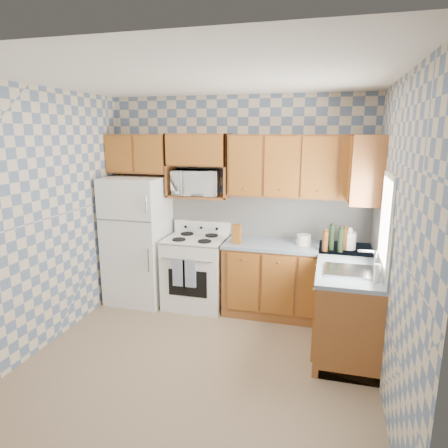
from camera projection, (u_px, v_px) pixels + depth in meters
The scene contains 30 objects.
floor at pixel (200, 361), 4.01m from camera, with size 3.40×3.40×0.00m, color #886F54.
back_wall at pixel (237, 202), 5.22m from camera, with size 3.40×0.02×2.70m, color slate.
right_wall at pixel (394, 244), 3.28m from camera, with size 0.02×3.20×2.70m, color slate.
backsplash_back at pixel (267, 215), 5.14m from camera, with size 2.60×0.01×0.56m, color silver.
backsplash_right at pixel (380, 237), 4.07m from camera, with size 0.01×1.60×0.56m, color silver.
refrigerator at pixel (138, 240), 5.32m from camera, with size 0.75×0.70×1.68m, color white.
stove_body at pixel (196, 272), 5.23m from camera, with size 0.76×0.65×0.90m, color white.
cooktop at pixel (196, 239), 5.13m from camera, with size 0.76×0.65×0.03m, color silver.
backguard at pixel (202, 227), 5.37m from camera, with size 0.76×0.08×0.17m, color white.
dish_towel_left at pixel (179, 273), 4.91m from camera, with size 0.16×0.03×0.35m, color navy.
dish_towel_right at pixel (189, 274), 4.88m from camera, with size 0.16×0.03×0.35m, color navy.
base_cabinets_back at pixel (296, 282), 4.93m from camera, with size 1.75×0.60×0.88m, color brown.
base_cabinets_right at pixel (346, 303), 4.32m from camera, with size 0.60×1.60×0.88m, color brown.
countertop_back at pixel (297, 246), 4.82m from camera, with size 1.77×0.63×0.04m, color slate.
countertop_right at pixel (348, 263), 4.21m from camera, with size 0.63×1.60×0.04m, color slate.
upper_cabinets_back at pixel (302, 166), 4.74m from camera, with size 1.75×0.33×0.74m, color brown.
upper_cabinets_fridge at pixel (139, 154), 5.25m from camera, with size 0.82×0.33×0.50m, color brown.
upper_cabinets_right at pixel (366, 169), 4.39m from camera, with size 0.33×0.70×0.74m, color brown.
microwave_shelf at pixel (199, 196), 5.16m from camera, with size 0.80×0.33×0.03m, color brown.
microwave at pixel (196, 182), 5.15m from camera, with size 0.59×0.40×0.33m, color white.
sink at pixel (350, 271), 3.88m from camera, with size 0.48×0.40×0.03m, color #B7B7BC.
window at pixel (386, 220), 3.69m from camera, with size 0.02×0.66×0.86m, color silver.
bottle_0 at pixel (332, 237), 4.58m from camera, with size 0.06×0.06×0.29m, color black.
bottle_1 at pixel (341, 240), 4.50m from camera, with size 0.06×0.06×0.27m, color black.
bottle_2 at pixel (345, 239), 4.58m from camera, with size 0.06×0.06×0.25m, color #562C11.
bottle_3 at pixel (325, 241), 4.52m from camera, with size 0.06×0.06×0.24m, color #562C11.
knife_block at pixel (237, 234), 4.86m from camera, with size 0.11×0.11×0.23m, color brown.
electric_kettle at pixel (349, 241), 4.62m from camera, with size 0.16×0.16×0.20m, color white.
food_containers at pixel (304, 240), 4.80m from camera, with size 0.19×0.19×0.12m, color beige, non-canonical shape.
soap_bottle at pixel (377, 273), 3.59m from camera, with size 0.06×0.06×0.17m, color beige.
Camera 1 is at (1.17, -3.42, 2.24)m, focal length 32.00 mm.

